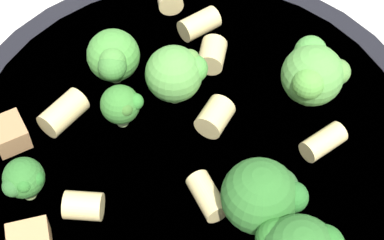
# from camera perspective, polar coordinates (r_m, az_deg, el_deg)

# --- Properties ---
(ground_plane) EXTENTS (2.00, 2.00, 0.00)m
(ground_plane) POSITION_cam_1_polar(r_m,az_deg,el_deg) (0.41, 0.00, -3.40)
(ground_plane) COLOR beige
(pasta_bowl) EXTENTS (0.29, 0.29, 0.03)m
(pasta_bowl) POSITION_cam_1_polar(r_m,az_deg,el_deg) (0.39, 0.00, -1.96)
(pasta_bowl) COLOR black
(pasta_bowl) RESTS_ON ground_plane
(broccoli_floret_0) EXTENTS (0.03, 0.03, 0.04)m
(broccoli_floret_0) POSITION_cam_1_polar(r_m,az_deg,el_deg) (0.39, -7.03, 5.55)
(broccoli_floret_0) COLOR #84AD60
(broccoli_floret_0) RESTS_ON pasta_bowl
(broccoli_floret_1) EXTENTS (0.04, 0.04, 0.04)m
(broccoli_floret_1) POSITION_cam_1_polar(r_m,az_deg,el_deg) (0.33, 6.34, -6.68)
(broccoli_floret_1) COLOR #9EC175
(broccoli_floret_1) RESTS_ON pasta_bowl
(broccoli_floret_2) EXTENTS (0.04, 0.03, 0.04)m
(broccoli_floret_2) POSITION_cam_1_polar(r_m,az_deg,el_deg) (0.38, -1.38, 4.20)
(broccoli_floret_2) COLOR #93B766
(broccoli_floret_2) RESTS_ON pasta_bowl
(broccoli_floret_3) EXTENTS (0.02, 0.02, 0.03)m
(broccoli_floret_3) POSITION_cam_1_polar(r_m,az_deg,el_deg) (0.37, -6.29, 1.33)
(broccoli_floret_3) COLOR #9EC175
(broccoli_floret_3) RESTS_ON pasta_bowl
(broccoli_floret_4) EXTENTS (0.04, 0.04, 0.04)m
(broccoli_floret_4) POSITION_cam_1_polar(r_m,az_deg,el_deg) (0.38, 10.71, 4.08)
(broccoli_floret_4) COLOR #84AD60
(broccoli_floret_4) RESTS_ON pasta_bowl
(broccoli_floret_5) EXTENTS (0.02, 0.02, 0.03)m
(broccoli_floret_5) POSITION_cam_1_polar(r_m,az_deg,el_deg) (0.35, -14.75, -5.13)
(broccoli_floret_5) COLOR #93B766
(broccoli_floret_5) RESTS_ON pasta_bowl
(rigatoni_0) EXTENTS (0.02, 0.03, 0.01)m
(rigatoni_0) POSITION_cam_1_polar(r_m,az_deg,el_deg) (0.35, 1.36, -6.78)
(rigatoni_0) COLOR #E0C67F
(rigatoni_0) RESTS_ON pasta_bowl
(rigatoni_1) EXTENTS (0.03, 0.02, 0.01)m
(rigatoni_1) POSITION_cam_1_polar(r_m,az_deg,el_deg) (0.38, 11.60, -1.92)
(rigatoni_1) COLOR #E0C67F
(rigatoni_1) RESTS_ON pasta_bowl
(rigatoni_2) EXTENTS (0.02, 0.03, 0.02)m
(rigatoni_2) POSITION_cam_1_polar(r_m,az_deg,el_deg) (0.35, -9.62, -7.53)
(rigatoni_2) COLOR #E0C67F
(rigatoni_2) RESTS_ON pasta_bowl
(rigatoni_3) EXTENTS (0.03, 0.02, 0.02)m
(rigatoni_3) POSITION_cam_1_polar(r_m,az_deg,el_deg) (0.39, -11.36, 0.65)
(rigatoni_3) COLOR #E0C67F
(rigatoni_3) RESTS_ON pasta_bowl
(rigatoni_4) EXTENTS (0.03, 0.02, 0.02)m
(rigatoni_4) POSITION_cam_1_polar(r_m,az_deg,el_deg) (0.43, 0.65, 8.53)
(rigatoni_4) COLOR #E0C67F
(rigatoni_4) RESTS_ON pasta_bowl
(rigatoni_5) EXTENTS (0.03, 0.03, 0.02)m
(rigatoni_5) POSITION_cam_1_polar(r_m,az_deg,el_deg) (0.41, 1.80, 5.83)
(rigatoni_5) COLOR #E0C67F
(rigatoni_5) RESTS_ON pasta_bowl
(rigatoni_7) EXTENTS (0.02, 0.02, 0.02)m
(rigatoni_7) POSITION_cam_1_polar(r_m,az_deg,el_deg) (0.38, 2.05, 0.29)
(rigatoni_7) COLOR #E0C67F
(rigatoni_7) RESTS_ON pasta_bowl
(chicken_chunk_0) EXTENTS (0.02, 0.03, 0.01)m
(chicken_chunk_0) POSITION_cam_1_polar(r_m,az_deg,el_deg) (0.39, -15.93, -1.18)
(chicken_chunk_0) COLOR #A87A4C
(chicken_chunk_0) RESTS_ON pasta_bowl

